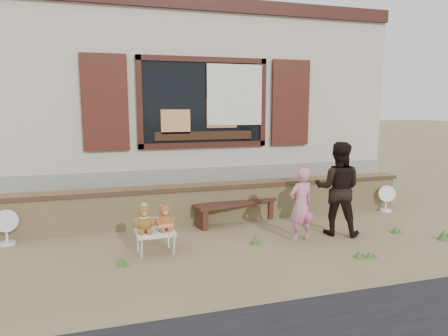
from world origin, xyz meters
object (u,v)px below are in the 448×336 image
object	(u,v)px
bench	(236,207)
folding_chair	(155,233)
adult	(338,188)
teddy_bear_right	(165,217)
child	(301,205)
teddy_bear_left	(144,218)

from	to	relation	value
bench	folding_chair	size ratio (longest dim) A/B	2.86
bench	adult	world-z (taller)	adult
teddy_bear_right	child	xyz separation A→B (m)	(2.00, -0.12, 0.05)
teddy_bear_right	adult	distance (m)	2.70
child	teddy_bear_left	bearing A→B (deg)	-12.96
adult	folding_chair	bearing A→B (deg)	33.90
adult	bench	bearing A→B (deg)	-3.55
adult	child	bearing A→B (deg)	43.86
teddy_bear_left	adult	xyz separation A→B (m)	(2.97, 0.02, 0.22)
teddy_bear_right	adult	bearing A→B (deg)	-3.07
child	folding_chair	bearing A→B (deg)	-13.33
adult	teddy_bear_right	bearing A→B (deg)	33.75
bench	teddy_bear_left	size ratio (longest dim) A/B	3.91
folding_chair	teddy_bear_right	size ratio (longest dim) A/B	1.45
teddy_bear_left	adult	world-z (taller)	adult
teddy_bear_left	child	size ratio (longest dim) A/B	0.35
teddy_bear_left	teddy_bear_right	bearing A→B (deg)	0.00
folding_chair	teddy_bear_left	distance (m)	0.26
teddy_bear_left	child	distance (m)	2.28
bench	child	bearing A→B (deg)	-74.31
folding_chair	bench	bearing A→B (deg)	31.19
teddy_bear_right	adult	xyz separation A→B (m)	(2.69, 0.01, 0.23)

